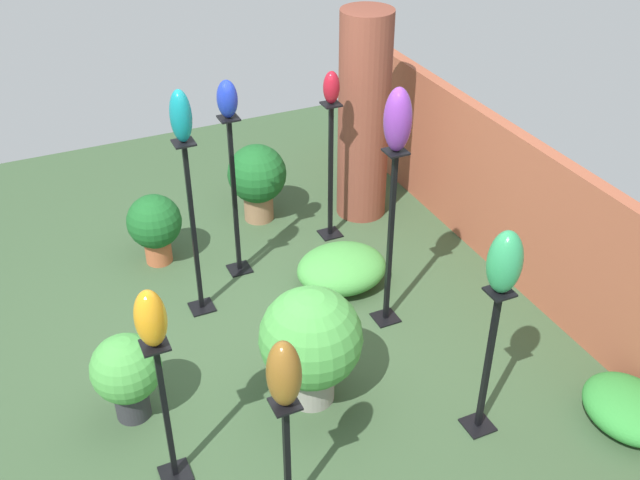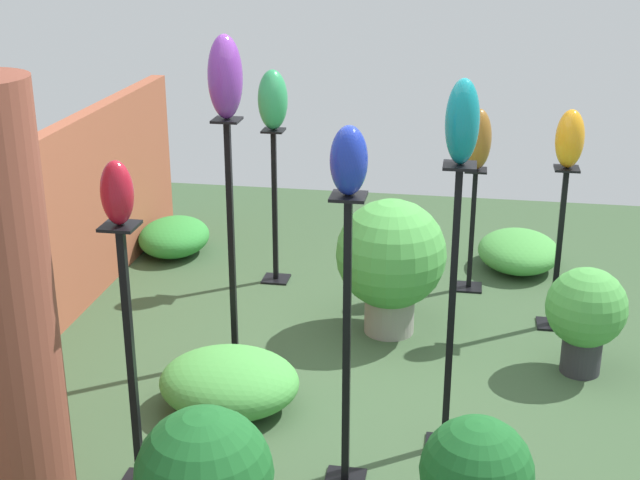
% 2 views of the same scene
% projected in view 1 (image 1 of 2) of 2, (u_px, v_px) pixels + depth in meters
% --- Properties ---
extents(ground_plane, '(8.00, 8.00, 0.00)m').
position_uv_depth(ground_plane, '(274.00, 326.00, 6.18)').
color(ground_plane, '#385133').
extents(brick_wall_back, '(5.60, 0.12, 1.35)m').
position_uv_depth(brick_wall_back, '(505.00, 200.00, 6.57)').
color(brick_wall_back, '#9E5138').
rests_on(brick_wall_back, ground).
extents(brick_pillar, '(0.50, 0.50, 2.07)m').
position_uv_depth(brick_pillar, '(364.00, 118.00, 7.15)').
color(brick_pillar, brown).
rests_on(brick_pillar, ground).
extents(pedestal_ruby, '(0.20, 0.20, 1.38)m').
position_uv_depth(pedestal_ruby, '(331.00, 177.00, 7.00)').
color(pedestal_ruby, black).
rests_on(pedestal_ruby, ground).
extents(pedestal_violet, '(0.20, 0.20, 1.56)m').
position_uv_depth(pedestal_violet, '(390.00, 247.00, 5.87)').
color(pedestal_violet, black).
rests_on(pedestal_violet, ground).
extents(pedestal_teal, '(0.20, 0.20, 1.57)m').
position_uv_depth(pedestal_teal, '(194.00, 237.00, 5.98)').
color(pedestal_teal, black).
rests_on(pedestal_teal, ground).
extents(pedestal_jade, '(0.20, 0.20, 1.19)m').
position_uv_depth(pedestal_jade, '(487.00, 368.00, 4.97)').
color(pedestal_jade, black).
rests_on(pedestal_jade, ground).
extents(pedestal_amber, '(0.20, 0.20, 1.13)m').
position_uv_depth(pedestal_amber, '(167.00, 419.00, 4.64)').
color(pedestal_amber, black).
rests_on(pedestal_amber, ground).
extents(pedestal_bronze, '(0.20, 0.20, 0.94)m').
position_uv_depth(pedestal_bronze, '(287.00, 464.00, 4.46)').
color(pedestal_bronze, black).
rests_on(pedestal_bronze, ground).
extents(pedestal_cobalt, '(0.20, 0.20, 1.51)m').
position_uv_depth(pedestal_cobalt, '(235.00, 204.00, 6.47)').
color(pedestal_cobalt, black).
rests_on(pedestal_cobalt, ground).
extents(art_vase_ruby, '(0.14, 0.15, 0.30)m').
position_uv_depth(art_vase_ruby, '(331.00, 87.00, 6.51)').
color(art_vase_ruby, maroon).
rests_on(art_vase_ruby, pedestal_ruby).
extents(art_vase_violet, '(0.22, 0.20, 0.49)m').
position_uv_depth(art_vase_violet, '(398.00, 120.00, 5.27)').
color(art_vase_violet, '#6B2D8C').
rests_on(art_vase_violet, pedestal_violet).
extents(art_vase_teal, '(0.18, 0.16, 0.41)m').
position_uv_depth(art_vase_teal, '(181.00, 116.00, 5.41)').
color(art_vase_teal, '#0F727A').
rests_on(art_vase_teal, pedestal_teal).
extents(art_vase_jade, '(0.22, 0.22, 0.44)m').
position_uv_depth(art_vase_jade, '(505.00, 262.00, 4.50)').
color(art_vase_jade, '#2D9356').
rests_on(art_vase_jade, pedestal_jade).
extents(art_vase_amber, '(0.20, 0.19, 0.38)m').
position_uv_depth(art_vase_amber, '(151.00, 318.00, 4.19)').
color(art_vase_amber, orange).
rests_on(art_vase_amber, pedestal_amber).
extents(art_vase_bronze, '(0.21, 0.20, 0.44)m').
position_uv_depth(art_vase_bronze, '(284.00, 374.00, 4.06)').
color(art_vase_bronze, brown).
rests_on(art_vase_bronze, pedestal_bronze).
extents(art_vase_cobalt, '(0.18, 0.17, 0.32)m').
position_uv_depth(art_vase_cobalt, '(227.00, 99.00, 5.93)').
color(art_vase_cobalt, '#192D9E').
rests_on(art_vase_cobalt, pedestal_cobalt).
extents(potted_plant_back_center, '(0.50, 0.50, 0.68)m').
position_uv_depth(potted_plant_back_center, '(155.00, 224.00, 6.75)').
color(potted_plant_back_center, '#B25B38').
rests_on(potted_plant_back_center, ground).
extents(potted_plant_front_left, '(0.74, 0.74, 0.93)m').
position_uv_depth(potted_plant_front_left, '(311.00, 341.00, 5.22)').
color(potted_plant_front_left, gray).
rests_on(potted_plant_front_left, ground).
extents(potted_plant_front_right, '(0.58, 0.58, 0.80)m').
position_uv_depth(potted_plant_front_right, '(257.00, 177.00, 7.35)').
color(potted_plant_front_right, '#936B4C').
rests_on(potted_plant_front_right, ground).
extents(potted_plant_near_pillar, '(0.49, 0.49, 0.69)m').
position_uv_depth(potted_plant_near_pillar, '(127.00, 372.00, 5.15)').
color(potted_plant_near_pillar, '#2D2D33').
rests_on(potted_plant_near_pillar, ground).
extents(foliage_bed_east, '(0.69, 0.81, 0.34)m').
position_uv_depth(foliage_bed_east, '(342.00, 268.00, 6.58)').
color(foliage_bed_east, '#479942').
rests_on(foliage_bed_east, ground).
extents(foliage_bed_west, '(0.69, 0.57, 0.30)m').
position_uv_depth(foliage_bed_west, '(628.00, 408.00, 5.21)').
color(foliage_bed_west, '#338C38').
rests_on(foliage_bed_west, ground).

